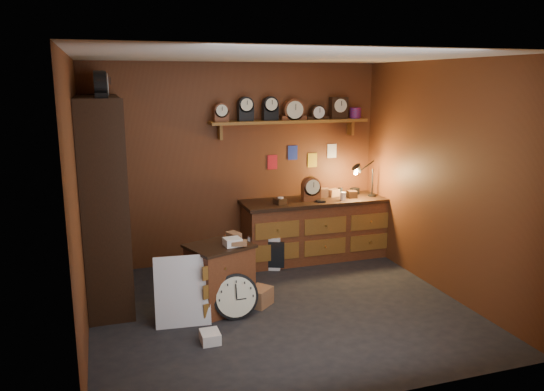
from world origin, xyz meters
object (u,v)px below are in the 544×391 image
Objects in this scene: workbench at (317,225)px; low_cabinet at (220,274)px; shelving_unit at (101,191)px; big_round_clock at (235,297)px.

low_cabinet is at bearing -143.21° from workbench.
shelving_unit is 1.64m from low_cabinet.
low_cabinet is (1.18, -0.75, -0.85)m from shelving_unit.
low_cabinet is at bearing 109.81° from big_round_clock.
shelving_unit reaches higher than workbench.
workbench is 2.56× the size of low_cabinet.
workbench is 4.32× the size of big_round_clock.
low_cabinet is (-1.67, -1.25, -0.07)m from workbench.
big_round_clock is at bearing -135.76° from workbench.
low_cabinet reaches higher than big_round_clock.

